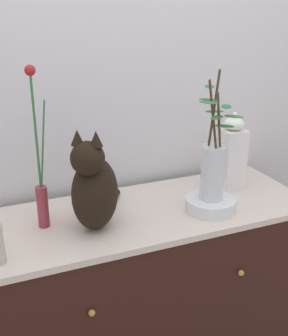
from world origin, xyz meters
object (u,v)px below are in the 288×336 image
at_px(sideboard, 144,307).
at_px(vase_slim_green, 41,184).
at_px(vase_glass_clear, 213,167).
at_px(cat_sitting, 94,188).
at_px(bowl_porcelain, 211,204).
at_px(jar_lidded_porcelain, 232,154).

xyz_separation_m(sideboard, vase_slim_green, (-0.38, 0.03, 0.63)).
bearing_deg(vase_slim_green, vase_glass_clear, -11.02).
relative_size(cat_sitting, vase_slim_green, 0.66).
xyz_separation_m(sideboard, cat_sitting, (-0.21, -0.06, 0.62)).
xyz_separation_m(bowl_porcelain, vase_glass_clear, (-0.00, -0.00, 0.16)).
distance_m(sideboard, cat_sitting, 0.66).
height_order(cat_sitting, vase_glass_clear, vase_glass_clear).
height_order(vase_slim_green, jar_lidded_porcelain, vase_slim_green).
bearing_deg(cat_sitting, vase_slim_green, 153.88).
bearing_deg(vase_glass_clear, vase_slim_green, 168.98).
relative_size(vase_glass_clear, jar_lidded_porcelain, 1.45).
height_order(cat_sitting, bowl_porcelain, cat_sitting).
bearing_deg(bowl_porcelain, vase_glass_clear, -107.87).
distance_m(sideboard, jar_lidded_porcelain, 0.76).
relative_size(sideboard, bowl_porcelain, 6.85).
relative_size(bowl_porcelain, vase_glass_clear, 0.40).
relative_size(cat_sitting, bowl_porcelain, 1.95).
bearing_deg(sideboard, vase_slim_green, 175.98).
distance_m(bowl_porcelain, jar_lidded_porcelain, 0.28).
bearing_deg(sideboard, cat_sitting, -165.19).
bearing_deg(vase_glass_clear, sideboard, 158.63).
relative_size(vase_slim_green, jar_lidded_porcelain, 1.71).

